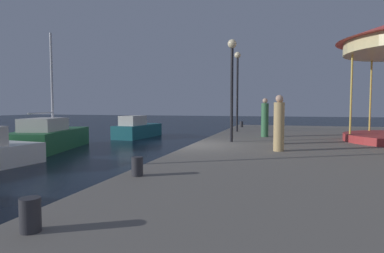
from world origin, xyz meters
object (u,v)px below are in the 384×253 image
object	(u,v)px
bollard_center	(241,124)
person_mid_promenade	(279,125)
person_far_corner	(280,122)
sailboat_green	(49,137)
lamp_post_near_edge	(232,72)
lamp_post_mid_promenade	(237,78)
bollard_south	(30,215)
bollard_north	(137,166)
person_by_the_water	(265,119)
motorboat_teal	(137,129)

from	to	relation	value
bollard_center	person_mid_promenade	xyz separation A→B (m)	(2.62, -11.59, 0.65)
person_mid_promenade	person_far_corner	world-z (taller)	person_mid_promenade
sailboat_green	person_mid_promenade	size ratio (longest dim) A/B	3.35
person_far_corner	lamp_post_near_edge	bearing A→B (deg)	173.32
person_far_corner	lamp_post_mid_promenade	bearing A→B (deg)	113.23
person_mid_promenade	person_far_corner	size ratio (longest dim) A/B	1.01
sailboat_green	bollard_south	distance (m)	14.24
bollard_center	bollard_north	distance (m)	16.28
bollard_north	person_mid_promenade	size ratio (longest dim) A/B	0.22
person_by_the_water	motorboat_teal	bearing A→B (deg)	148.70
motorboat_teal	lamp_post_mid_promenade	size ratio (longest dim) A/B	1.02
bollard_center	person_by_the_water	xyz separation A→B (m)	(1.92, -6.76, 0.65)
motorboat_teal	bollard_north	size ratio (longest dim) A/B	11.43
lamp_post_near_edge	bollard_center	world-z (taller)	lamp_post_near_edge
lamp_post_near_edge	bollard_north	world-z (taller)	lamp_post_near_edge
sailboat_green	bollard_north	xyz separation A→B (m)	(8.76, -8.03, 0.35)
bollard_north	person_far_corner	bearing A→B (deg)	67.46
lamp_post_mid_promenade	person_far_corner	size ratio (longest dim) A/B	2.50
lamp_post_near_edge	bollard_north	distance (m)	7.50
lamp_post_near_edge	bollard_center	size ratio (longest dim) A/B	10.29
bollard_center	person_far_corner	world-z (taller)	person_far_corner
bollard_center	motorboat_teal	bearing A→B (deg)	-170.86
bollard_south	person_mid_promenade	size ratio (longest dim) A/B	0.22
lamp_post_near_edge	bollard_north	bearing A→B (deg)	-97.45
sailboat_green	motorboat_teal	xyz separation A→B (m)	(1.67, 7.08, -0.05)
lamp_post_mid_promenade	bollard_north	size ratio (longest dim) A/B	11.21
bollard_center	lamp_post_near_edge	bearing A→B (deg)	-85.48
lamp_post_near_edge	person_mid_promenade	bearing A→B (deg)	-50.45
motorboat_teal	person_mid_promenade	distance (m)	14.41
bollard_center	person_mid_promenade	distance (m)	11.90
bollard_center	sailboat_green	bearing A→B (deg)	-137.28
person_by_the_water	bollard_center	bearing A→B (deg)	105.88
lamp_post_mid_promenade	bollard_center	xyz separation A→B (m)	(-0.23, 3.96, -2.85)
motorboat_teal	person_mid_promenade	bearing A→B (deg)	-46.50
sailboat_green	lamp_post_near_edge	size ratio (longest dim) A/B	1.48
lamp_post_mid_promenade	person_mid_promenade	xyz separation A→B (m)	(2.39, -7.63, -2.20)
bollard_center	bollard_north	world-z (taller)	same
lamp_post_near_edge	person_far_corner	distance (m)	2.75
motorboat_teal	person_by_the_water	world-z (taller)	person_by_the_water
lamp_post_near_edge	bollard_south	size ratio (longest dim) A/B	10.29
bollard_center	bollard_south	world-z (taller)	same
person_by_the_water	bollard_south	bearing A→B (deg)	-98.97
bollard_south	bollard_center	bearing A→B (deg)	89.79
bollard_south	person_by_the_water	distance (m)	12.80
bollard_south	person_far_corner	size ratio (longest dim) A/B	0.22
bollard_south	person_by_the_water	world-z (taller)	person_by_the_water
bollard_north	bollard_south	size ratio (longest dim) A/B	1.00
lamp_post_mid_promenade	person_by_the_water	distance (m)	3.93
person_mid_promenade	person_far_corner	bearing A→B (deg)	89.86
lamp_post_mid_promenade	person_mid_promenade	bearing A→B (deg)	-72.64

